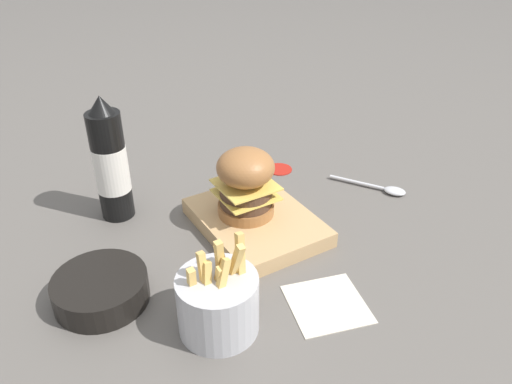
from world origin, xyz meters
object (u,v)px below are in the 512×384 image
object	(u,v)px
burger	(246,182)
spoon	(385,189)
side_bowl	(101,288)
fries_basket	(218,302)
ketchup_bottle	(111,164)
serving_board	(256,222)

from	to	relation	value
burger	spoon	size ratio (longest dim) A/B	0.87
side_bowl	fries_basket	bearing A→B (deg)	42.05
ketchup_bottle	side_bowl	distance (m)	0.25
fries_basket	serving_board	bearing A→B (deg)	136.64
ketchup_bottle	burger	bearing A→B (deg)	49.95
spoon	fries_basket	bearing A→B (deg)	-104.21
side_bowl	spoon	world-z (taller)	side_bowl
ketchup_bottle	fries_basket	bearing A→B (deg)	5.11
fries_basket	side_bowl	bearing A→B (deg)	-137.95
burger	fries_basket	bearing A→B (deg)	-38.90
ketchup_bottle	side_bowl	world-z (taller)	ketchup_bottle
serving_board	fries_basket	size ratio (longest dim) A/B	1.62
spoon	ketchup_bottle	bearing A→B (deg)	-144.67
ketchup_bottle	spoon	world-z (taller)	ketchup_bottle
serving_board	fries_basket	xyz separation A→B (m)	(0.18, -0.17, 0.03)
serving_board	spoon	size ratio (longest dim) A/B	1.66
burger	side_bowl	xyz separation A→B (m)	(0.06, -0.29, -0.07)
burger	serving_board	bearing A→B (deg)	32.19
serving_board	burger	world-z (taller)	burger
fries_basket	spoon	bearing A→B (deg)	108.43
serving_board	fries_basket	bearing A→B (deg)	-43.36
spoon	serving_board	bearing A→B (deg)	-127.30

